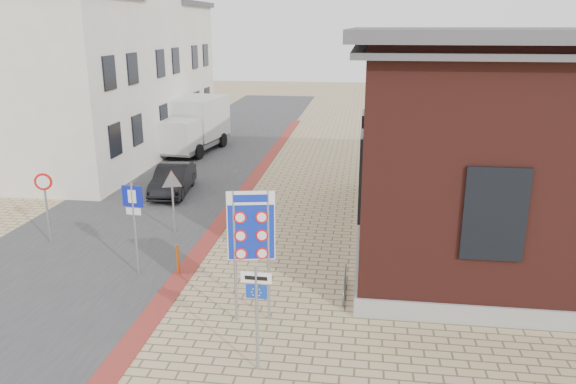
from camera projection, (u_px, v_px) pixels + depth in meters
The scene contains 16 objects.
ground at pixel (228, 328), 13.27m from camera, with size 120.00×120.00×0.00m, color tan.
road_strip at pixel (192, 167), 28.22m from camera, with size 7.00×60.00×0.02m, color #38383A.
curb_strip at pixel (238, 200), 23.02m from camera, with size 0.60×40.00×0.02m, color maroon.
brick_building at pixel (554, 137), 17.75m from camera, with size 13.00×13.00×6.80m.
townhouse_near at pixel (48, 89), 24.89m from camera, with size 7.40×6.40×8.30m.
townhouse_mid at pixel (107, 70), 30.48m from camera, with size 7.40×6.40×9.10m.
townhouse_far at pixel (148, 69), 36.29m from camera, with size 7.40×6.40×8.30m.
bike_rack at pixel (344, 284), 14.94m from camera, with size 0.08×1.80×0.60m.
sedan at pixel (173, 179), 23.76m from camera, with size 1.30×3.73×1.23m, color black.
box_truck at pixel (194, 125), 31.48m from camera, with size 3.03×5.90×2.95m.
border_sign at pixel (251, 228), 13.00m from camera, with size 1.11×0.26×3.27m.
essen_sign at pixel (257, 302), 11.27m from camera, with size 0.63×0.07×2.34m.
parking_sign at pixel (134, 212), 15.63m from camera, with size 0.60×0.10×2.73m.
yield_sign at pixel (172, 187), 18.93m from camera, with size 0.75×0.31×2.18m.
speed_sign at pixel (45, 197), 18.00m from camera, with size 0.55×0.16×2.39m.
bollard at pixel (178, 259), 16.08m from camera, with size 0.08×0.08×0.89m, color #D6560B.
Camera 1 is at (3.00, -11.49, 6.89)m, focal length 35.00 mm.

